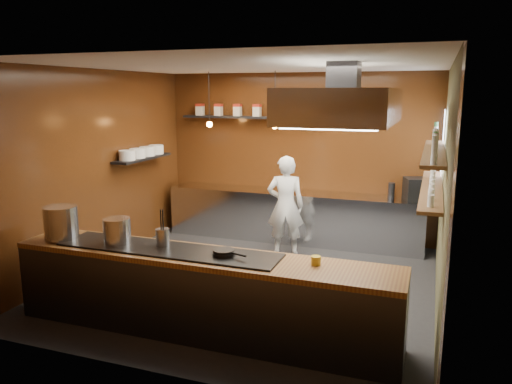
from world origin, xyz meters
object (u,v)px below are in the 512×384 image
at_px(stockpot_large, 61,222).
at_px(stockpot_small, 117,231).
at_px(chef, 286,206).
at_px(extractor_hood, 343,105).
at_px(espresso_machine, 416,189).

bearing_deg(stockpot_large, stockpot_small, 3.88).
height_order(stockpot_small, chef, chef).
xyz_separation_m(extractor_hood, stockpot_large, (-3.10, -1.26, -1.37)).
xyz_separation_m(stockpot_large, stockpot_small, (0.75, 0.05, -0.05)).
bearing_deg(stockpot_large, espresso_machine, 44.69).
bearing_deg(stockpot_large, extractor_hood, 22.03).
bearing_deg(espresso_machine, chef, -176.53).
distance_m(extractor_hood, stockpot_small, 3.00).
relative_size(stockpot_large, espresso_machine, 1.07).
distance_m(extractor_hood, espresso_machine, 3.07).
height_order(stockpot_large, stockpot_small, stockpot_large).
relative_size(extractor_hood, stockpot_small, 6.41).
distance_m(stockpot_small, chef, 3.20).
distance_m(stockpot_large, stockpot_small, 0.75).
xyz_separation_m(stockpot_large, espresso_machine, (3.90, 3.86, -0.05)).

